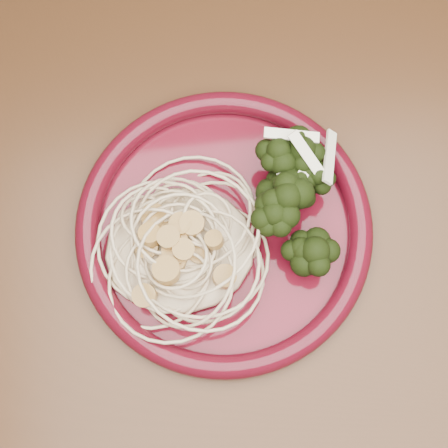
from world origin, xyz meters
TOP-DOWN VIEW (x-y plane):
  - dining_table at (0.00, 0.00)m, footprint 1.20×0.80m
  - dinner_plate at (-0.05, -0.06)m, footprint 0.32×0.32m
  - spaghetti_pile at (-0.09, -0.07)m, footprint 0.16×0.15m
  - scallop_cluster at (-0.09, -0.07)m, footprint 0.14×0.14m
  - broccoli_pile at (0.00, -0.04)m, footprint 0.12×0.15m
  - onion_garnish at (0.00, -0.04)m, footprint 0.08×0.10m

SIDE VIEW (x-z plane):
  - dining_table at x=0.00m, z-range 0.28..1.03m
  - dinner_plate at x=-0.05m, z-range 0.75..0.77m
  - spaghetti_pile at x=-0.09m, z-range 0.76..0.78m
  - broccoli_pile at x=0.00m, z-range 0.76..0.80m
  - scallop_cluster at x=-0.09m, z-range 0.78..0.82m
  - onion_garnish at x=0.00m, z-range 0.78..0.83m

